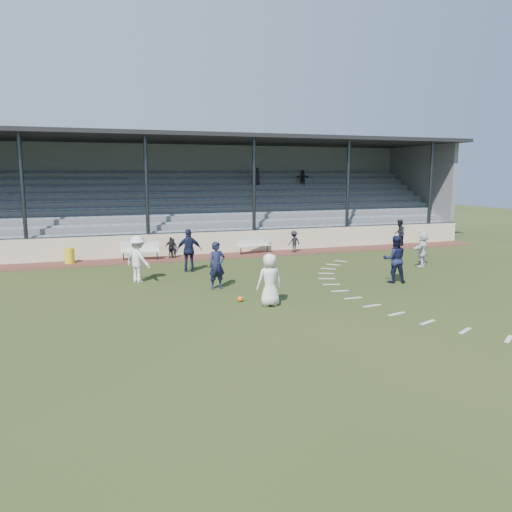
{
  "coord_description": "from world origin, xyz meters",
  "views": [
    {
      "loc": [
        -6.1,
        -15.39,
        4.43
      ],
      "look_at": [
        0.0,
        2.5,
        1.3
      ],
      "focal_mm": 35.0,
      "sensor_mm": 36.0,
      "label": 1
    }
  ],
  "objects": [
    {
      "name": "ground",
      "position": [
        0.0,
        0.0,
        0.0
      ],
      "size": [
        90.0,
        90.0,
        0.0
      ],
      "primitive_type": "plane",
      "color": "#2A3616",
      "rests_on": "ground"
    },
    {
      "name": "cinder_track",
      "position": [
        0.0,
        10.5,
        0.01
      ],
      "size": [
        34.0,
        2.0,
        0.02
      ],
      "primitive_type": "cube",
      "color": "#512720",
      "rests_on": "ground"
    },
    {
      "name": "retaining_wall",
      "position": [
        0.0,
        11.55,
        0.6
      ],
      "size": [
        34.0,
        0.18,
        1.2
      ],
      "primitive_type": "cube",
      "color": "beige",
      "rests_on": "ground"
    },
    {
      "name": "bench_left",
      "position": [
        -3.57,
        10.66,
        0.58
      ],
      "size": [
        2.04,
        0.76,
        0.95
      ],
      "rotation": [
        0.0,
        0.0,
        -0.16
      ],
      "color": "beige",
      "rests_on": "cinder_track"
    },
    {
      "name": "bench_right",
      "position": [
        2.69,
        10.81,
        0.58
      ],
      "size": [
        2.04,
        0.82,
        0.95
      ],
      "rotation": [
        0.0,
        0.0,
        0.19
      ],
      "color": "beige",
      "rests_on": "cinder_track"
    },
    {
      "name": "trash_bin",
      "position": [
        -7.0,
        10.74,
        0.4
      ],
      "size": [
        0.47,
        0.47,
        0.76
      ],
      "primitive_type": "cylinder",
      "color": "yellow",
      "rests_on": "cinder_track"
    },
    {
      "name": "football",
      "position": [
        -1.15,
        0.83,
        0.1
      ],
      "size": [
        0.2,
        0.2,
        0.2
      ],
      "primitive_type": "sphere",
      "color": "orange",
      "rests_on": "ground"
    },
    {
      "name": "player_white_lead",
      "position": [
        -0.36,
        0.0,
        0.9
      ],
      "size": [
        0.91,
        0.63,
        1.79
      ],
      "primitive_type": "imported",
      "rotation": [
        0.0,
        0.0,
        3.21
      ],
      "color": "silver",
      "rests_on": "ground"
    },
    {
      "name": "player_navy_lead",
      "position": [
        -1.42,
        3.03,
        0.92
      ],
      "size": [
        0.74,
        0.56,
        1.85
      ],
      "primitive_type": "imported",
      "rotation": [
        0.0,
        0.0,
        0.18
      ],
      "color": "#121734",
      "rests_on": "ground"
    },
    {
      "name": "player_navy_mid",
      "position": [
        5.76,
        1.79,
        0.97
      ],
      "size": [
        1.13,
        1.0,
        1.95
      ],
      "primitive_type": "imported",
      "rotation": [
        0.0,
        0.0,
        2.82
      ],
      "color": "#121734",
      "rests_on": "ground"
    },
    {
      "name": "player_white_wing",
      "position": [
        -4.19,
        5.24,
        0.97
      ],
      "size": [
        1.32,
        1.43,
        1.93
      ],
      "primitive_type": "imported",
      "rotation": [
        0.0,
        0.0,
        2.21
      ],
      "color": "silver",
      "rests_on": "ground"
    },
    {
      "name": "player_navy_wing",
      "position": [
        -1.76,
        6.75,
        0.98
      ],
      "size": [
        1.21,
        0.64,
        1.96
      ],
      "primitive_type": "imported",
      "rotation": [
        0.0,
        0.0,
        2.99
      ],
      "color": "#121734",
      "rests_on": "ground"
    },
    {
      "name": "player_white_back",
      "position": [
        9.16,
        4.49,
        0.87
      ],
      "size": [
        1.57,
        1.4,
        1.73
      ],
      "primitive_type": "imported",
      "rotation": [
        0.0,
        0.0,
        3.81
      ],
      "color": "silver",
      "rests_on": "ground"
    },
    {
      "name": "official",
      "position": [
        12.07,
        10.6,
        0.83
      ],
      "size": [
        0.99,
        1.0,
        1.63
      ],
      "primitive_type": "imported",
      "rotation": [
        0.0,
        0.0,
        3.95
      ],
      "color": "black",
      "rests_on": "cinder_track"
    },
    {
      "name": "sub_left_near",
      "position": [
        -1.85,
        10.67,
        0.54
      ],
      "size": [
        0.44,
        0.35,
        1.05
      ],
      "primitive_type": "imported",
      "rotation": [
        0.0,
        0.0,
        2.86
      ],
      "color": "black",
      "rests_on": "cinder_track"
    },
    {
      "name": "sub_left_far",
      "position": [
        -1.95,
        10.64,
        0.58
      ],
      "size": [
        0.69,
        0.39,
        1.12
      ],
      "primitive_type": "imported",
      "rotation": [
        0.0,
        0.0,
        2.95
      ],
      "color": "black",
      "rests_on": "cinder_track"
    },
    {
      "name": "sub_right",
      "position": [
        4.99,
        10.45,
        0.62
      ],
      "size": [
        0.86,
        0.61,
        1.2
      ],
      "primitive_type": "imported",
      "rotation": [
        0.0,
        0.0,
        3.37
      ],
      "color": "black",
      "rests_on": "cinder_track"
    },
    {
      "name": "grandstand",
      "position": [
        0.0,
        16.26,
        2.2
      ],
      "size": [
        34.6,
        9.0,
        6.61
      ],
      "color": "slate",
      "rests_on": "ground"
    },
    {
      "name": "penalty_arc",
      "position": [
        4.12,
        0.0,
        0.01
      ],
      "size": [
        3.89,
        14.63,
        0.01
      ],
      "color": "silver",
      "rests_on": "ground"
    }
  ]
}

